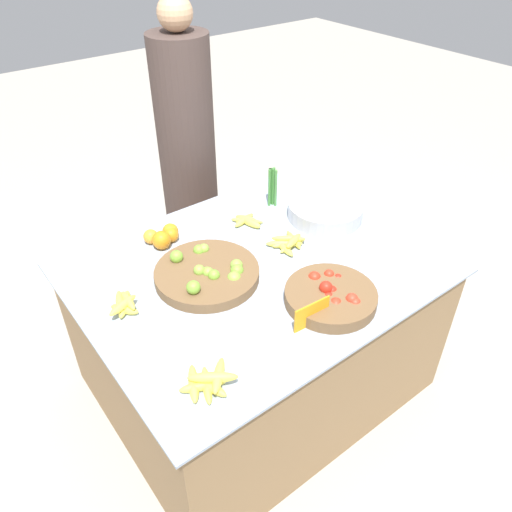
# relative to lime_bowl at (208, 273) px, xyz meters

# --- Properties ---
(ground_plane) EXTENTS (12.00, 12.00, 0.00)m
(ground_plane) POSITION_rel_lime_bowl_xyz_m (0.20, -0.05, -0.75)
(ground_plane) COLOR #ADA599
(market_table) EXTENTS (1.43, 1.15, 0.72)m
(market_table) POSITION_rel_lime_bowl_xyz_m (0.20, -0.05, -0.39)
(market_table) COLOR olive
(market_table) RESTS_ON ground_plane
(lime_bowl) EXTENTS (0.42, 0.42, 0.09)m
(lime_bowl) POSITION_rel_lime_bowl_xyz_m (0.00, 0.00, 0.00)
(lime_bowl) COLOR brown
(lime_bowl) RESTS_ON market_table
(tomato_basket) EXTENTS (0.35, 0.35, 0.09)m
(tomato_basket) POSITION_rel_lime_bowl_xyz_m (0.29, -0.40, 0.00)
(tomato_basket) COLOR brown
(tomato_basket) RESTS_ON market_table
(orange_pile) EXTENTS (0.16, 0.14, 0.08)m
(orange_pile) POSITION_rel_lime_bowl_xyz_m (-0.02, 0.32, 0.01)
(orange_pile) COLOR orange
(orange_pile) RESTS_ON market_table
(metal_bowl) EXTENTS (0.35, 0.35, 0.07)m
(metal_bowl) POSITION_rel_lime_bowl_xyz_m (0.69, 0.05, 0.01)
(metal_bowl) COLOR #B7B7BF
(metal_bowl) RESTS_ON market_table
(price_sign) EXTENTS (0.15, 0.02, 0.10)m
(price_sign) POSITION_rel_lime_bowl_xyz_m (0.15, -0.45, 0.02)
(price_sign) COLOR orange
(price_sign) RESTS_ON market_table
(veg_bundle) EXTENTS (0.04, 0.04, 0.19)m
(veg_bundle) POSITION_rel_lime_bowl_xyz_m (0.56, 0.29, 0.07)
(veg_bundle) COLOR #4C8E42
(veg_bundle) RESTS_ON market_table
(banana_bunch_back_center) EXTENTS (0.17, 0.16, 0.06)m
(banana_bunch_back_center) POSITION_rel_lime_bowl_xyz_m (0.40, -0.03, -0.01)
(banana_bunch_back_center) COLOR #EFDB4C
(banana_bunch_back_center) RESTS_ON market_table
(banana_bunch_middle_left) EXTENTS (0.19, 0.18, 0.06)m
(banana_bunch_middle_left) POSITION_rel_lime_bowl_xyz_m (-0.30, -0.45, -0.00)
(banana_bunch_middle_left) COLOR #EFDB4C
(banana_bunch_middle_left) RESTS_ON market_table
(banana_bunch_front_center) EXTENTS (0.14, 0.17, 0.06)m
(banana_bunch_front_center) POSITION_rel_lime_bowl_xyz_m (-0.34, 0.04, -0.00)
(banana_bunch_front_center) COLOR #EFDB4C
(banana_bunch_front_center) RESTS_ON market_table
(banana_bunch_front_left) EXTENTS (0.14, 0.16, 0.03)m
(banana_bunch_front_left) POSITION_rel_lime_bowl_xyz_m (0.37, 0.23, -0.01)
(banana_bunch_front_left) COLOR #EFDB4C
(banana_bunch_front_left) RESTS_ON market_table
(vendor_person) EXTENTS (0.31, 0.31, 1.59)m
(vendor_person) POSITION_rel_lime_bowl_xyz_m (0.47, 0.92, -0.01)
(vendor_person) COLOR #473833
(vendor_person) RESTS_ON ground_plane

